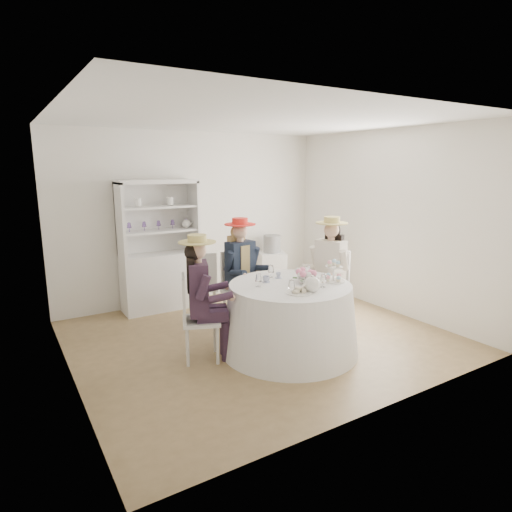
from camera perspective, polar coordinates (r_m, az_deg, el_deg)
ground at (r=5.63m, az=0.54°, el=-10.69°), size 4.50×4.50×0.00m
ceiling at (r=5.23m, az=0.60°, el=17.78°), size 4.50×4.50×0.00m
wall_back at (r=7.02m, az=-8.17°, el=5.12°), size 4.50×0.00×4.50m
wall_front at (r=3.76m, az=17.02°, el=-1.14°), size 4.50×0.00×4.50m
wall_left at (r=4.51m, az=-24.43°, el=0.43°), size 0.00×4.50×4.50m
wall_right at (r=6.73m, az=17.08°, el=4.42°), size 0.00×4.50×4.50m
tea_table at (r=5.12m, az=4.50°, el=-8.18°), size 1.63×1.63×0.82m
hutch at (r=6.67m, az=-12.65°, el=-1.07°), size 1.24×0.64×1.97m
side_table at (r=7.54m, az=2.10°, el=-2.08°), size 0.56×0.56×0.69m
hatbox at (r=7.44m, az=2.13°, el=1.62°), size 0.32×0.32×0.30m
guest_left at (r=4.79m, az=-7.37°, el=-4.60°), size 0.60×0.54×1.44m
guest_mid at (r=5.81m, az=-1.98°, el=-1.28°), size 0.55×0.58×1.49m
guest_right at (r=5.88m, az=9.74°, el=-1.19°), size 0.62×0.57×1.51m
spare_chair at (r=6.10m, az=-7.09°, el=-3.68°), size 0.54×0.54×1.00m
teacup_a at (r=5.05m, az=1.35°, el=-3.15°), size 0.09×0.09×0.07m
teacup_b at (r=5.24m, az=3.01°, el=-2.64°), size 0.08×0.08×0.06m
teacup_c at (r=5.20m, az=6.35°, el=-2.76°), size 0.09×0.09×0.07m
flower_bowl at (r=5.02m, az=7.02°, el=-3.36°), size 0.31×0.31×0.06m
flower_arrangement at (r=5.05m, az=6.61°, el=-2.43°), size 0.21×0.20×0.08m
table_teapot at (r=4.71m, az=7.49°, el=-3.76°), size 0.25×0.18×0.19m
sandwich_plate at (r=4.65m, az=5.74°, el=-4.75°), size 0.28×0.28×0.06m
cupcake_stand at (r=5.15m, az=10.30°, el=-2.36°), size 0.27×0.27×0.25m
stemware_set at (r=4.98m, az=4.59°, el=-2.91°), size 0.81×0.78×0.15m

